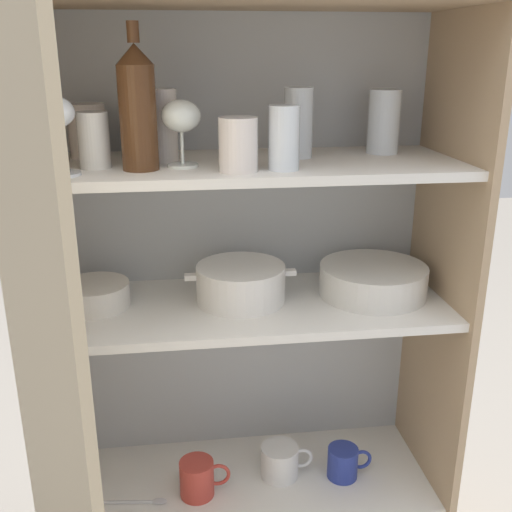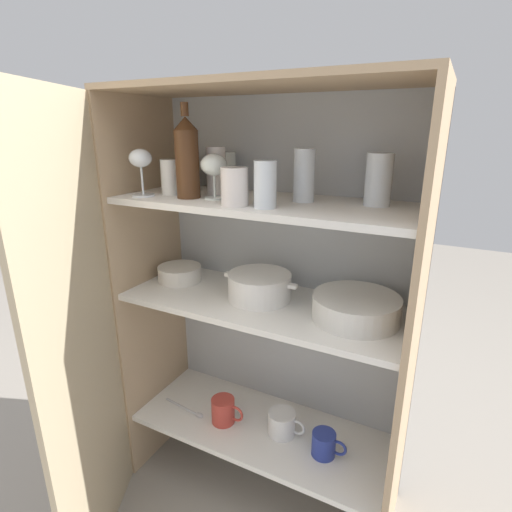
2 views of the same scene
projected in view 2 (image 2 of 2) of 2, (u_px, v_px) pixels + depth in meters
cupboard_back_panel at (284, 297)px, 1.46m from camera, size 0.94×0.02×1.38m
cupboard_side_left at (152, 292)px, 1.50m from camera, size 0.02×0.38×1.38m
cupboard_side_right at (411, 352)px, 1.10m from camera, size 0.02×0.38×1.38m
cupboard_top_panel at (263, 85)px, 1.09m from camera, size 0.94×0.38×0.02m
shelf_board_lower at (261, 428)px, 1.44m from camera, size 0.90×0.35×0.02m
shelf_board_middle at (262, 304)px, 1.29m from camera, size 0.90×0.35×0.02m
shelf_board_upper at (262, 204)px, 1.19m from camera, size 0.90×0.35×0.02m
cupboard_door at (80, 347)px, 1.12m from camera, size 0.21×0.43×1.38m
tumbler_glass_0 at (379, 180)px, 1.08m from camera, size 0.07×0.07×0.14m
tumbler_glass_1 at (304, 176)px, 1.14m from camera, size 0.06×0.06×0.15m
tumbler_glass_2 at (216, 171)px, 1.26m from camera, size 0.06×0.06×0.15m
tumbler_glass_3 at (235, 187)px, 1.09m from camera, size 0.08×0.08×0.10m
tumbler_glass_4 at (171, 177)px, 1.28m from camera, size 0.06×0.06×0.11m
tumbler_glass_5 at (265, 185)px, 1.05m from camera, size 0.06×0.06×0.12m
tumbler_glass_6 at (188, 172)px, 1.40m from camera, size 0.08×0.08×0.12m
tumbler_glass_7 at (226, 171)px, 1.35m from camera, size 0.07×0.07×0.13m
wine_glass_0 at (214, 167)px, 1.18m from camera, size 0.08×0.08×0.13m
wine_glass_1 at (141, 162)px, 1.22m from camera, size 0.07×0.07×0.14m
wine_bottle at (187, 157)px, 1.19m from camera, size 0.07×0.07×0.28m
plate_stack_white at (356, 308)px, 1.15m from camera, size 0.25×0.25×0.07m
mixing_bowl_large at (180, 273)px, 1.45m from camera, size 0.16×0.16×0.06m
casserole_dish at (260, 286)px, 1.29m from camera, size 0.26×0.20×0.09m
coffee_mug_primary at (224, 410)px, 1.45m from camera, size 0.13×0.08×0.09m
coffee_mug_extra_1 at (324, 444)px, 1.30m from camera, size 0.12×0.08×0.08m
coffee_mug_extra_2 at (282, 423)px, 1.39m from camera, size 0.13×0.10×0.08m
serving_spoon at (187, 409)px, 1.51m from camera, size 0.19×0.04×0.01m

